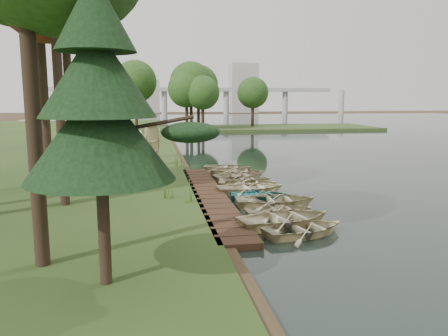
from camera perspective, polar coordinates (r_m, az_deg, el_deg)
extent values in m
plane|color=#3D2F1D|center=(22.87, 2.10, -3.98)|extent=(300.00, 300.00, 0.00)
cube|color=#352214|center=(22.58, -1.89, -3.76)|extent=(1.60, 16.00, 0.30)
cube|color=#30421D|center=(73.07, 0.35, 5.19)|extent=(50.00, 14.00, 0.45)
cylinder|color=black|center=(72.67, -18.23, 6.79)|extent=(0.50, 0.50, 4.80)
sphere|color=#284A19|center=(72.64, -18.37, 9.63)|extent=(5.60, 5.60, 5.60)
cylinder|color=black|center=(71.98, -12.94, 7.00)|extent=(0.50, 0.50, 4.80)
sphere|color=#284A19|center=(71.95, -13.04, 9.86)|extent=(5.60, 5.60, 5.60)
cylinder|color=black|center=(71.90, -7.59, 7.15)|extent=(0.50, 0.50, 4.80)
sphere|color=#284A19|center=(71.88, -7.65, 10.02)|extent=(5.60, 5.60, 5.60)
cylinder|color=black|center=(72.44, -2.27, 7.23)|extent=(0.50, 0.50, 4.80)
sphere|color=#284A19|center=(72.42, -2.29, 10.08)|extent=(5.60, 5.60, 5.60)
cylinder|color=black|center=(73.58, 2.93, 7.26)|extent=(0.50, 0.50, 4.80)
sphere|color=#284A19|center=(73.56, 2.95, 10.06)|extent=(5.60, 5.60, 5.60)
cylinder|color=black|center=(75.30, 7.93, 7.22)|extent=(0.50, 0.50, 4.80)
sphere|color=#284A19|center=(75.28, 7.99, 9.96)|extent=(5.60, 5.60, 5.60)
cylinder|color=black|center=(77.56, 12.67, 7.14)|extent=(0.50, 0.50, 4.80)
sphere|color=#284A19|center=(77.53, 12.76, 9.80)|extent=(5.60, 5.60, 5.60)
cube|color=#A5A5A0|center=(142.59, -3.75, 10.19)|extent=(90.00, 4.00, 1.20)
cylinder|color=#A5A5A0|center=(142.67, -15.94, 8.26)|extent=(1.80, 1.80, 8.00)
cylinder|color=#A5A5A0|center=(141.90, -7.80, 8.52)|extent=(1.80, 1.80, 8.00)
cylinder|color=#A5A5A0|center=(143.93, 0.27, 8.60)|extent=(1.80, 1.80, 8.00)
cylinder|color=#A5A5A0|center=(148.65, 7.98, 8.53)|extent=(1.80, 1.80, 8.00)
cylinder|color=#A5A5A0|center=(155.81, 15.09, 8.33)|extent=(1.80, 1.80, 8.00)
cube|color=#A5A5A0|center=(165.50, 2.54, 10.39)|extent=(10.00, 8.00, 18.00)
cube|color=#A5A5A0|center=(166.82, -9.83, 9.22)|extent=(8.00, 8.00, 12.00)
imported|color=beige|center=(16.88, 10.49, -7.47)|extent=(3.84, 3.15, 0.69)
imported|color=beige|center=(17.88, 8.07, -6.25)|extent=(4.54, 3.66, 0.83)
imported|color=beige|center=(19.45, 7.25, -5.27)|extent=(3.16, 2.31, 0.64)
imported|color=beige|center=(20.99, 6.79, -3.96)|extent=(3.98, 2.93, 0.80)
imported|color=teal|center=(22.21, 4.82, -3.41)|extent=(3.50, 2.80, 0.64)
imported|color=beige|center=(23.81, 3.55, -2.39)|extent=(3.91, 2.92, 0.77)
imported|color=beige|center=(25.28, 3.09, -1.79)|extent=(3.84, 3.09, 0.71)
imported|color=beige|center=(26.39, 2.78, -1.37)|extent=(3.23, 2.33, 0.66)
imported|color=beige|center=(27.68, 1.96, -0.84)|extent=(3.81, 3.06, 0.70)
imported|color=beige|center=(29.27, 1.71, -0.26)|extent=(4.26, 3.71, 0.74)
imported|color=beige|center=(30.87, 0.52, 0.22)|extent=(4.13, 3.55, 0.72)
imported|color=beige|center=(32.36, -9.32, 0.89)|extent=(3.84, 3.75, 0.65)
cylinder|color=black|center=(13.42, -23.77, 7.60)|extent=(0.43, 0.43, 9.39)
cylinder|color=black|center=(21.02, -20.67, 7.62)|extent=(0.42, 0.42, 9.08)
cylinder|color=black|center=(25.35, -22.43, 8.84)|extent=(0.44, 0.44, 10.12)
cylinder|color=black|center=(26.63, -19.65, 9.61)|extent=(0.45, 0.45, 10.71)
cylinder|color=black|center=(26.59, -23.85, 12.53)|extent=(0.51, 0.51, 13.63)
cylinder|color=black|center=(33.74, -17.69, 10.36)|extent=(0.47, 0.47, 11.74)
ellipsoid|color=#284A19|center=(34.42, -18.19, 20.16)|extent=(4.57, 4.57, 3.89)
cylinder|color=black|center=(11.89, -15.43, -7.05)|extent=(0.32, 0.32, 3.25)
cone|color=black|center=(11.46, -15.95, 4.87)|extent=(3.80, 3.80, 2.60)
cone|color=black|center=(11.46, -16.26, 11.99)|extent=(2.90, 2.90, 2.25)
cone|color=black|center=(11.63, -16.59, 19.01)|extent=(2.00, 2.00, 1.90)
cone|color=#3F661E|center=(21.65, -7.31, -2.81)|extent=(0.60, 0.60, 0.86)
cone|color=#3F661E|center=(20.67, -4.66, -3.13)|extent=(0.60, 0.60, 1.01)
cone|color=#3F661E|center=(27.56, -11.76, -0.31)|extent=(0.60, 0.60, 0.92)
cone|color=#3F661E|center=(31.75, -6.00, 1.16)|extent=(0.60, 0.60, 1.04)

